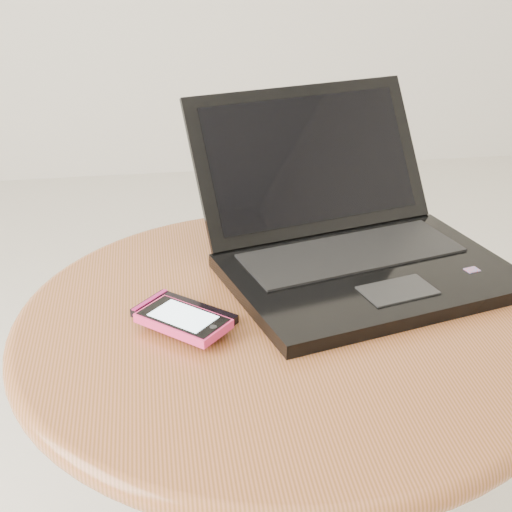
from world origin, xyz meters
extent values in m
cylinder|color=#562211|center=(0.08, -0.01, 0.26)|extent=(0.10, 0.10, 0.46)
cylinder|color=brown|center=(0.08, -0.01, 0.51)|extent=(0.63, 0.63, 0.03)
torus|color=brown|center=(0.08, -0.01, 0.51)|extent=(0.66, 0.66, 0.03)
cube|color=black|center=(0.20, 0.06, 0.53)|extent=(0.41, 0.33, 0.02)
cube|color=black|center=(0.19, 0.11, 0.54)|extent=(0.32, 0.18, 0.00)
cube|color=black|center=(0.22, 0.00, 0.54)|extent=(0.10, 0.08, 0.00)
cube|color=red|center=(0.33, 0.04, 0.54)|extent=(0.02, 0.02, 0.00)
cube|color=black|center=(0.16, 0.24, 0.64)|extent=(0.37, 0.21, 0.19)
cube|color=black|center=(0.16, 0.23, 0.64)|extent=(0.32, 0.17, 0.16)
cube|color=black|center=(-0.04, 0.00, 0.53)|extent=(0.13, 0.12, 0.01)
cube|color=#A11759|center=(-0.08, 0.03, 0.54)|extent=(0.05, 0.05, 0.00)
cube|color=#D72A61|center=(-0.05, -0.03, 0.54)|extent=(0.11, 0.11, 0.01)
cube|color=black|center=(-0.05, -0.03, 0.55)|extent=(0.11, 0.10, 0.00)
cube|color=silver|center=(-0.05, -0.03, 0.55)|extent=(0.08, 0.08, 0.00)
cylinder|color=black|center=(-0.01, -0.06, 0.55)|extent=(0.01, 0.01, 0.00)
camera|label=1|loc=(-0.07, -0.78, 0.99)|focal=52.76mm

